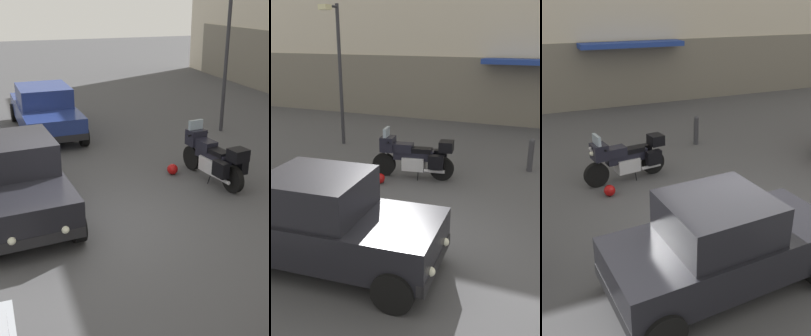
{
  "view_description": "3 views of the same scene",
  "coord_description": "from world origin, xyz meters",
  "views": [
    {
      "loc": [
        7.3,
        -1.63,
        4.25
      ],
      "look_at": [
        -0.01,
        0.94,
        1.13
      ],
      "focal_mm": 45.5,
      "sensor_mm": 36.0,
      "label": 1
    },
    {
      "loc": [
        2.55,
        -6.24,
        3.78
      ],
      "look_at": [
        -0.65,
        1.4,
        0.98
      ],
      "focal_mm": 42.89,
      "sensor_mm": 36.0,
      "label": 2
    },
    {
      "loc": [
        -3.69,
        -5.71,
        4.36
      ],
      "look_at": [
        -0.7,
        1.37,
        1.04
      ],
      "focal_mm": 41.39,
      "sensor_mm": 36.0,
      "label": 3
    }
  ],
  "objects": [
    {
      "name": "bollard_curbside",
      "position": [
        1.62,
        5.2,
        0.51
      ],
      "size": [
        0.16,
        0.16,
        0.97
      ],
      "color": "#333338",
      "rests_on": "ground"
    },
    {
      "name": "car_wagon_end",
      "position": [
        -1.0,
        -1.23,
        0.81
      ],
      "size": [
        3.96,
        2.04,
        1.64
      ],
      "rotation": [
        0.0,
        0.0,
        0.07
      ],
      "color": "black",
      "rests_on": "ground"
    },
    {
      "name": "motorcycle",
      "position": [
        -1.24,
        3.41,
        0.62
      ],
      "size": [
        2.26,
        0.91,
        1.36
      ],
      "rotation": [
        0.0,
        0.0,
        3.29
      ],
      "color": "black",
      "rests_on": "ground"
    },
    {
      "name": "helmet",
      "position": [
        -1.92,
        2.65,
        0.14
      ],
      "size": [
        0.28,
        0.28,
        0.28
      ],
      "primitive_type": "sphere",
      "color": "#990C0C",
      "rests_on": "ground"
    },
    {
      "name": "ground_plane",
      "position": [
        0.0,
        0.0,
        0.0
      ],
      "size": [
        80.0,
        80.0,
        0.0
      ],
      "primitive_type": "plane",
      "color": "#424244"
    }
  ]
}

